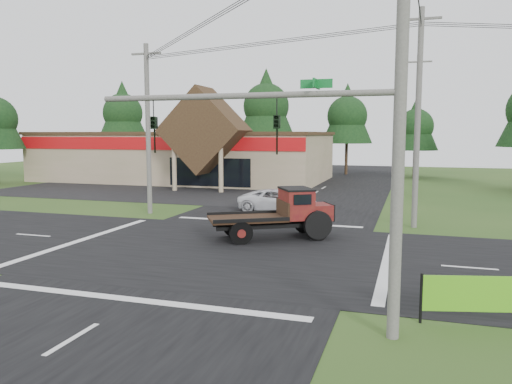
% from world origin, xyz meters
% --- Properties ---
extents(ground, '(120.00, 120.00, 0.00)m').
position_xyz_m(ground, '(0.00, 0.00, 0.00)').
color(ground, '#29481A').
rests_on(ground, ground).
extents(road_ns, '(12.00, 120.00, 0.02)m').
position_xyz_m(road_ns, '(0.00, 0.00, 0.01)').
color(road_ns, black).
rests_on(road_ns, ground).
extents(road_ew, '(120.00, 12.00, 0.02)m').
position_xyz_m(road_ew, '(0.00, 0.00, 0.01)').
color(road_ew, black).
rests_on(road_ew, ground).
extents(parking_apron, '(28.00, 14.00, 0.02)m').
position_xyz_m(parking_apron, '(-14.00, 19.00, 0.01)').
color(parking_apron, black).
rests_on(parking_apron, ground).
extents(cvs_building, '(30.40, 18.20, 9.19)m').
position_xyz_m(cvs_building, '(-15.70, 29.57, 2.78)').
color(cvs_building, '#978A66').
rests_on(cvs_building, ground).
extents(traffic_signal_mast, '(8.12, 0.24, 7.00)m').
position_xyz_m(traffic_signal_mast, '(5.82, -7.50, 4.43)').
color(traffic_signal_mast, '#595651').
rests_on(traffic_signal_mast, ground).
extents(utility_pole_nr, '(2.00, 0.30, 11.00)m').
position_xyz_m(utility_pole_nr, '(7.50, -7.50, 5.64)').
color(utility_pole_nr, '#595651').
rests_on(utility_pole_nr, ground).
extents(utility_pole_nw, '(2.00, 0.30, 10.50)m').
position_xyz_m(utility_pole_nw, '(-8.00, 8.00, 5.39)').
color(utility_pole_nw, '#595651').
rests_on(utility_pole_nw, ground).
extents(utility_pole_ne, '(2.00, 0.30, 11.50)m').
position_xyz_m(utility_pole_ne, '(8.00, 8.00, 5.89)').
color(utility_pole_ne, '#595651').
rests_on(utility_pole_ne, ground).
extents(utility_pole_n, '(2.00, 0.30, 11.20)m').
position_xyz_m(utility_pole_n, '(8.00, 22.00, 5.74)').
color(utility_pole_n, '#595651').
rests_on(utility_pole_n, ground).
extents(tree_row_a, '(6.72, 6.72, 12.12)m').
position_xyz_m(tree_row_a, '(-30.00, 40.00, 8.05)').
color(tree_row_a, '#332316').
rests_on(tree_row_a, ground).
extents(tree_row_b, '(5.60, 5.60, 10.10)m').
position_xyz_m(tree_row_b, '(-20.00, 42.00, 6.70)').
color(tree_row_b, '#332316').
rests_on(tree_row_b, ground).
extents(tree_row_c, '(7.28, 7.28, 13.13)m').
position_xyz_m(tree_row_c, '(-10.00, 41.00, 8.72)').
color(tree_row_c, '#332316').
rests_on(tree_row_c, ground).
extents(tree_row_d, '(6.16, 6.16, 11.11)m').
position_xyz_m(tree_row_d, '(0.00, 42.00, 7.38)').
color(tree_row_d, '#332316').
rests_on(tree_row_d, ground).
extents(tree_row_e, '(5.04, 5.04, 9.09)m').
position_xyz_m(tree_row_e, '(8.00, 40.00, 6.03)').
color(tree_row_e, '#332316').
rests_on(tree_row_e, ground).
extents(antique_flatbed_truck, '(6.25, 4.94, 2.48)m').
position_xyz_m(antique_flatbed_truck, '(1.50, 2.88, 1.24)').
color(antique_flatbed_truck, '#510B12').
rests_on(antique_flatbed_truck, ground).
extents(roadside_banner, '(3.90, 1.08, 1.36)m').
position_xyz_m(roadside_banner, '(10.05, -5.80, 0.68)').
color(roadside_banner, '#51A716').
rests_on(roadside_banner, ground).
extents(white_pickup, '(5.33, 2.75, 1.44)m').
position_xyz_m(white_pickup, '(-0.42, 11.22, 0.72)').
color(white_pickup, silver).
rests_on(white_pickup, ground).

